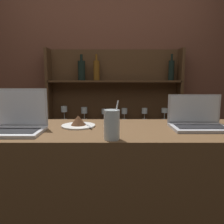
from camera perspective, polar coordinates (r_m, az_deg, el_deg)
The scene contains 7 objects.
bar_counter at distance 1.60m, azimuth -2.78°, elevation -23.64°, with size 1.94×0.63×1.09m.
back_wall at distance 2.49m, azimuth -1.52°, elevation 7.55°, with size 7.00×0.06×2.70m.
back_shelf at distance 2.46m, azimuth 0.72°, elevation -2.79°, with size 1.45×0.18×1.71m.
laptop_near at distance 1.40m, azimuth -23.28°, elevation -2.54°, with size 0.32×0.25×0.25m.
laptop_far at distance 1.49m, azimuth 21.81°, elevation -2.28°, with size 0.35×0.23×0.21m.
cake_plate at distance 1.45m, azimuth -8.50°, elevation -2.75°, with size 0.22×0.22×0.07m.
water_glass at distance 1.12m, azimuth 0.22°, elevation -3.33°, with size 0.08×0.08×0.20m.
Camera 1 is at (0.08, -1.04, 1.40)m, focal length 35.00 mm.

